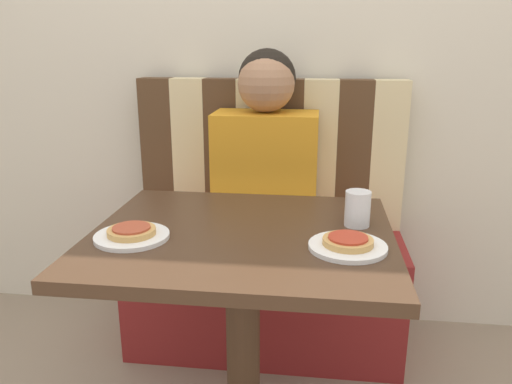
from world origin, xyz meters
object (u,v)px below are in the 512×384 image
Objects in this scene: person at (266,149)px; plate_right at (348,247)px; drinking_cup at (358,209)px; plate_left at (132,236)px; pizza_right at (348,241)px; pizza_left at (132,231)px.

person is 0.77m from plate_right.
plate_left is at bearing -163.72° from drinking_cup.
plate_right is (0.57, 0.00, 0.00)m from plate_left.
person is at bearing 111.76° from pizza_right.
plate_left is 0.02m from pizza_left.
pizza_left and pizza_right have the same top height.
plate_right is 1.96× the size of drinking_cup.
drinking_cup is at bearing 78.98° from plate_right.
pizza_left is at bearing 0.00° from plate_left.
drinking_cup reaches higher than pizza_left.
person reaches higher than plate_left.
pizza_left is (-0.57, 0.00, 0.02)m from plate_right.
plate_left is at bearing 180.00° from pizza_right.
person is 3.73× the size of plate_right.
pizza_right is (0.28, -0.71, -0.08)m from person.
pizza_left is 0.63m from drinking_cup.
pizza_right is 0.18m from drinking_cup.
plate_left is 1.00× the size of plate_right.
plate_left is (-0.28, -0.71, -0.10)m from person.
plate_left and plate_right have the same top height.
person is at bearing 68.24° from pizza_left.
person is 7.33× the size of drinking_cup.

